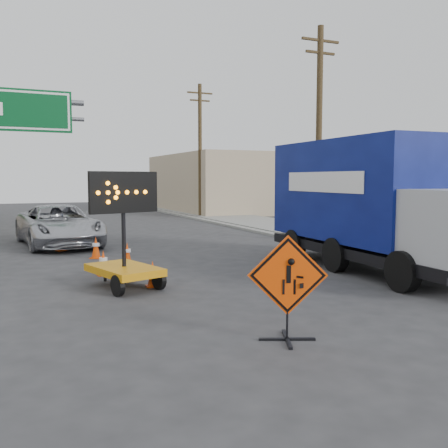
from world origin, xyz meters
TOP-DOWN VIEW (x-y plane):
  - ground at (0.00, 0.00)m, footprint 100.00×100.00m
  - curb_right at (7.20, 15.00)m, footprint 0.40×60.00m
  - sidewalk_right at (9.50, 15.00)m, footprint 4.00×60.00m
  - building_right_far at (13.00, 30.00)m, footprint 10.00×14.00m
  - utility_pole_near at (8.00, 10.00)m, footprint 1.80×0.26m
  - utility_pole_far at (8.00, 24.00)m, footprint 1.80×0.26m
  - construction_sign at (-0.06, -0.94)m, footprint 1.23×0.89m
  - arrow_board at (-1.65, 4.10)m, footprint 1.76×2.25m
  - pickup_truck at (-2.32, 12.92)m, footprint 3.25×6.08m
  - box_truck at (5.50, 3.70)m, footprint 2.84×8.12m
  - cone_a at (-0.98, 3.98)m, footprint 0.35×0.35m
  - cone_b at (-1.83, 5.96)m, footprint 0.37×0.37m
  - cone_c at (-0.83, 7.42)m, footprint 0.37×0.37m
  - cone_d at (-1.52, 9.05)m, footprint 0.49×0.49m
  - cone_e at (-2.43, 11.33)m, footprint 0.40×0.40m

SIDE VIEW (x-z plane):
  - ground at x=0.00m, z-range 0.00..0.00m
  - curb_right at x=7.20m, z-range 0.00..0.12m
  - sidewalk_right at x=9.50m, z-range 0.00..0.15m
  - cone_a at x=-0.98m, z-range 0.00..0.65m
  - cone_e at x=-2.43m, z-range 0.00..0.65m
  - cone_c at x=-0.83m, z-range 0.00..0.69m
  - cone_b at x=-1.83m, z-range 0.00..0.70m
  - cone_d at x=-1.52m, z-range 0.00..0.73m
  - arrow_board at x=-1.65m, z-range -0.78..2.06m
  - pickup_truck at x=-2.32m, z-range 0.00..1.63m
  - construction_sign at x=-0.06m, z-range 0.05..1.81m
  - box_truck at x=5.50m, z-range -0.18..3.63m
  - building_right_far at x=13.00m, z-range 0.00..4.60m
  - utility_pole_near at x=8.00m, z-range 0.18..9.18m
  - utility_pole_far at x=8.00m, z-range 0.18..9.18m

